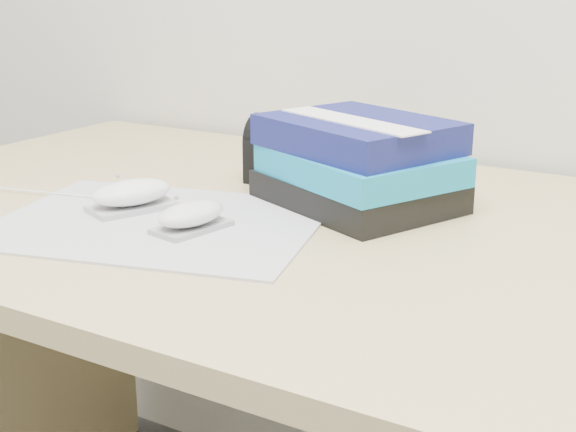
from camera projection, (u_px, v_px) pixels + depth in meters
The scene contains 7 objects.
desk at pixel (389, 377), 1.12m from camera, with size 1.60×0.80×0.73m.
mousepad at pixel (158, 222), 1.02m from camera, with size 0.40×0.31×0.00m, color #9998A1.
mouse_rear at pixel (132, 195), 1.06m from camera, with size 0.10×0.13×0.05m.
mouse_front at pixel (191, 216), 0.98m from camera, with size 0.07×0.11×0.04m.
usb_cable at pixel (57, 194), 1.14m from camera, with size 0.00×0.00×0.20m, color white.
book_stack at pixel (359, 163), 1.08m from camera, with size 0.30×0.28×0.12m.
pouch at pixel (289, 150), 1.21m from camera, with size 0.12×0.09×0.10m.
Camera 1 is at (0.39, 0.71, 1.04)m, focal length 50.00 mm.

